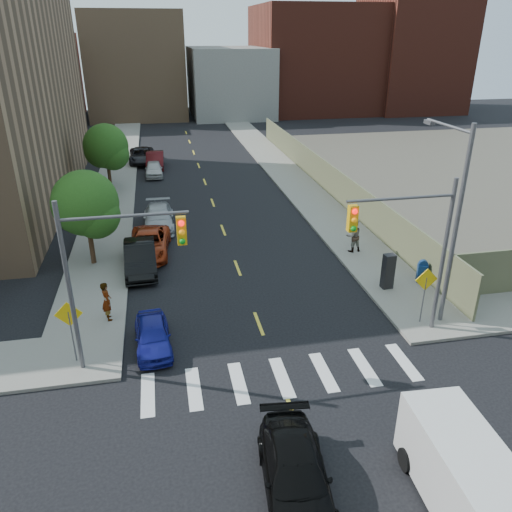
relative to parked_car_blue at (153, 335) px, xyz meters
name	(u,v)px	position (x,y,z in m)	size (l,w,h in m)	color
ground	(309,457)	(4.75, -7.00, -0.61)	(160.00, 160.00, 0.00)	black
sidewalk_nw	(120,160)	(-3.00, 34.50, -0.54)	(3.50, 73.00, 0.15)	gray
sidewalk_ne	(267,154)	(12.50, 34.50, -0.54)	(3.50, 73.00, 0.15)	gray
fence_north	(323,174)	(14.35, 21.00, 0.64)	(0.12, 44.00, 2.50)	#626949
gravel_lot	(500,171)	(32.75, 23.00, -0.58)	(36.00, 42.00, 0.06)	#595447
bg_bldg_west	(24,78)	(-17.25, 63.00, 5.39)	(14.00, 18.00, 12.00)	#592319
bg_bldg_midwest	(136,65)	(-1.25, 65.00, 6.89)	(14.00, 16.00, 15.00)	#8C6B4C
bg_bldg_center	(230,82)	(12.75, 63.00, 4.39)	(12.00, 16.00, 10.00)	gray
bg_bldg_east	(313,60)	(26.75, 65.00, 7.39)	(18.00, 18.00, 16.00)	#592319
bg_bldg_fareast	(411,53)	(42.75, 63.00, 8.39)	(14.00, 16.00, 18.00)	#592319
smokestack	(438,19)	(46.75, 63.00, 13.39)	(1.80, 1.80, 28.00)	#8C6B4C
signal_nw	(109,263)	(-1.24, -1.00, 3.91)	(4.59, 0.30, 7.00)	#59595E
signal_ne	(413,239)	(10.73, -1.00, 3.91)	(4.59, 0.30, 7.00)	#59595E
streetlight_ne	(453,212)	(12.95, -0.10, 4.61)	(0.25, 3.70, 9.00)	#59595E
warn_sign_nw	(70,321)	(-3.05, -0.50, 1.38)	(1.06, 0.06, 2.83)	#59595E
warn_sign_ne	(425,286)	(11.95, -0.50, 1.38)	(1.06, 0.06, 2.83)	#59595E
warn_sign_midwest	(99,209)	(-3.05, 13.00, 1.38)	(1.06, 0.06, 2.83)	#59595E
tree_west_near	(86,207)	(-3.26, 9.05, 2.86)	(3.66, 3.64, 5.52)	#332114
tree_west_far	(106,149)	(-3.26, 24.05, 2.86)	(3.66, 3.64, 5.52)	#332114
parked_car_blue	(153,335)	(0.00, 0.00, 0.00)	(1.45, 3.60, 1.23)	navy
parked_car_black	(140,258)	(-0.59, 7.74, 0.18)	(1.68, 4.82, 1.59)	black
parked_car_red	(148,244)	(-0.15, 9.89, 0.10)	(2.35, 5.11, 1.42)	#A12F10
parked_car_silver	(159,218)	(0.55, 14.30, 0.10)	(2.01, 4.94, 1.43)	#A8ABB0
parked_car_white	(154,169)	(0.37, 27.87, 0.05)	(1.57, 3.90, 1.33)	silver
parked_car_maroon	(155,160)	(0.55, 30.81, 0.16)	(1.65, 4.72, 1.56)	#440D10
parked_car_grey	(142,156)	(-0.75, 33.30, 0.12)	(2.45, 5.32, 1.48)	black
black_sedan	(296,475)	(3.95, -8.18, 0.07)	(1.91, 4.69, 1.36)	black
cargo_van	(464,474)	(8.33, -9.50, 0.57)	(2.26, 5.01, 2.25)	silver
mailbox	(422,271)	(13.95, 3.17, 0.14)	(0.61, 0.53, 1.24)	navy
payphone	(388,271)	(11.87, 2.91, 0.46)	(0.55, 0.45, 1.85)	black
pedestrian_west	(107,301)	(-1.98, 2.51, 0.47)	(0.68, 0.45, 1.87)	gray
pedestrian_east	(353,236)	(11.86, 7.67, 0.52)	(0.95, 0.74, 1.96)	gray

